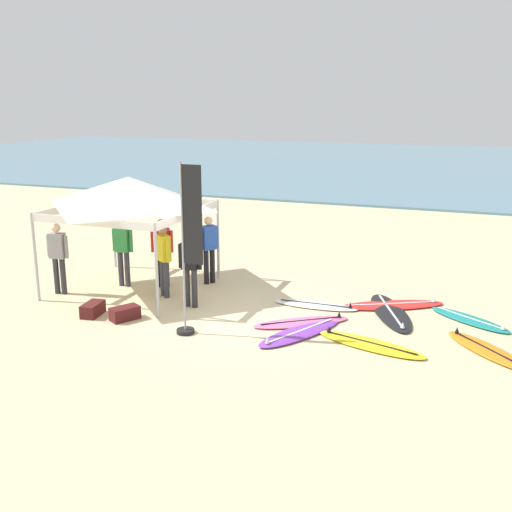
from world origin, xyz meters
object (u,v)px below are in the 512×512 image
object	(u,v)px
surfboard_orange	(487,350)
person_black	(190,264)
surfboard_yellow	(370,344)
surfboard_pink	(302,322)
surfboard_teal	(470,320)
person_green	(123,247)
person_blue	(209,245)
gear_bag_near_tent	(125,313)
gear_bag_by_pole	(93,309)
person_grey	(58,254)
surfboard_purple	(300,332)
canopy_tent	(129,192)
surfboard_black	(390,312)
surfboard_white	(316,305)
person_red	(162,248)
banner_flag	(188,257)
person_yellow	(164,256)
surfboard_red	(392,305)

from	to	relation	value
surfboard_orange	person_black	distance (m)	6.32
surfboard_yellow	surfboard_pink	world-z (taller)	same
surfboard_teal	person_green	bearing A→B (deg)	-176.99
surfboard_yellow	person_blue	bearing A→B (deg)	150.34
surfboard_yellow	surfboard_orange	bearing A→B (deg)	13.27
gear_bag_near_tent	person_green	bearing A→B (deg)	122.64
person_green	gear_bag_by_pole	size ratio (longest dim) A/B	2.85
person_grey	surfboard_purple	bearing A→B (deg)	-4.14
canopy_tent	surfboard_black	size ratio (longest dim) A/B	1.28
surfboard_teal	surfboard_white	size ratio (longest dim) A/B	0.97
person_blue	person_black	world-z (taller)	same
gear_bag_by_pole	surfboard_white	bearing A→B (deg)	27.46
person_red	person_blue	bearing A→B (deg)	36.51
surfboard_white	person_red	world-z (taller)	person_red
gear_bag_by_pole	gear_bag_near_tent	bearing A→B (deg)	1.72
surfboard_teal	canopy_tent	bearing A→B (deg)	-175.97
surfboard_yellow	banner_flag	world-z (taller)	banner_flag
surfboard_purple	person_blue	world-z (taller)	person_blue
surfboard_purple	surfboard_white	bearing A→B (deg)	94.83
person_yellow	surfboard_white	bearing A→B (deg)	9.13
person_green	surfboard_white	bearing A→B (deg)	2.08
surfboard_black	person_green	distance (m)	6.58
surfboard_purple	person_red	bearing A→B (deg)	156.35
surfboard_orange	surfboard_pink	distance (m)	3.62
surfboard_purple	gear_bag_near_tent	bearing A→B (deg)	-171.70
person_yellow	person_red	bearing A→B (deg)	121.93
surfboard_pink	surfboard_white	bearing A→B (deg)	90.24
person_grey	banner_flag	size ratio (longest dim) A/B	0.50
surfboard_yellow	surfboard_white	bearing A→B (deg)	130.59
surfboard_black	person_blue	world-z (taller)	person_blue
surfboard_orange	surfboard_teal	bearing A→B (deg)	102.92
surfboard_teal	person_red	bearing A→B (deg)	-178.71
surfboard_pink	person_black	xyz separation A→B (m)	(-2.62, 0.14, 0.95)
surfboard_orange	gear_bag_by_pole	xyz separation A→B (m)	(-7.96, -0.94, 0.10)
person_black	gear_bag_by_pole	bearing A→B (deg)	-143.94
surfboard_purple	surfboard_red	size ratio (longest dim) A/B	0.95
person_black	person_red	world-z (taller)	same
person_red	person_yellow	bearing A→B (deg)	-58.07
surfboard_teal	person_black	size ratio (longest dim) A/B	1.09
surfboard_teal	person_black	world-z (taller)	person_black
surfboard_red	banner_flag	world-z (taller)	banner_flag
person_green	person_red	xyz separation A→B (m)	(0.94, 0.27, 0.00)
surfboard_red	person_grey	size ratio (longest dim) A/B	1.41
person_grey	gear_bag_near_tent	bearing A→B (deg)	-22.19
person_green	person_grey	bearing A→B (deg)	-135.37
canopy_tent	banner_flag	xyz separation A→B (m)	(2.63, -2.16, -0.81)
surfboard_black	gear_bag_by_pole	world-z (taller)	gear_bag_by_pole
canopy_tent	person_green	xyz separation A→B (m)	(-0.34, 0.12, -1.40)
person_black	banner_flag	size ratio (longest dim) A/B	0.50
person_grey	canopy_tent	bearing A→B (deg)	33.69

